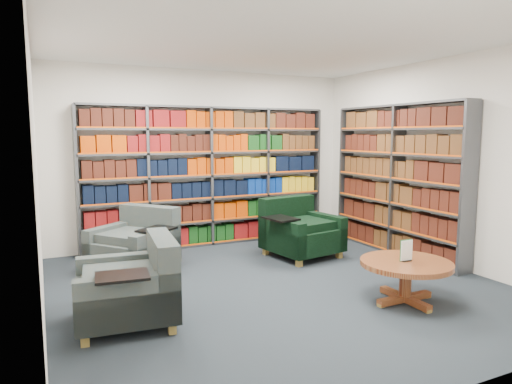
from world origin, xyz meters
name	(u,v)px	position (x,y,z in m)	size (l,w,h in m)	color
room_shell	(279,168)	(0.00, 0.00, 1.40)	(5.02, 5.02, 2.82)	black
bookshelf_back	(209,177)	(0.00, 2.34, 1.10)	(4.00, 0.28, 2.20)	#47494F
bookshelf_right	(398,180)	(2.34, 0.60, 1.10)	(0.28, 2.50, 2.20)	#47494F
chair_teal_left	(138,244)	(-1.35, 1.42, 0.33)	(1.25, 1.26, 0.81)	#06213A
chair_green_right	(298,232)	(0.93, 1.11, 0.34)	(1.17, 1.07, 0.84)	black
chair_teal_front	(136,289)	(-1.71, -0.35, 0.33)	(0.98, 1.10, 0.81)	#06213A
coffee_table	(406,269)	(0.97, -1.05, 0.36)	(0.95, 0.95, 0.67)	brown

